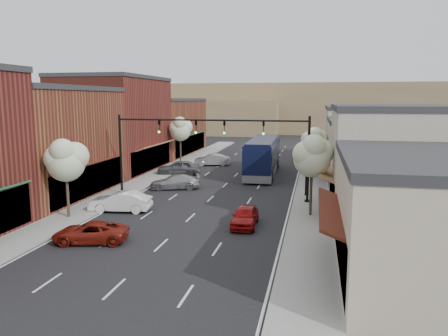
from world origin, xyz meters
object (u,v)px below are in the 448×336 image
Objects in this scene: tree_right_far at (314,140)px; parked_car_b at (120,202)px; signal_mast_right at (279,146)px; lamp_post_near at (306,162)px; parked_car_c at (175,182)px; parked_car_d at (179,168)px; signal_mast_left at (146,143)px; lamp_post_far at (310,142)px; coach_bus at (263,156)px; parked_car_e at (212,160)px; tree_right_near at (313,155)px; parked_car_a at (90,232)px; tree_left_far at (180,129)px; tree_left_near at (66,159)px; red_hatchback at (245,216)px.

tree_right_far is 22.51m from parked_car_b.
lamp_post_near is (2.18, 2.50, -1.62)m from signal_mast_right.
parked_car_c is 0.97× the size of parked_car_d.
tree_right_far is at bearing 40.54° from signal_mast_left.
parked_car_d is (-14.00, -9.24, -2.19)m from lamp_post_far.
lamp_post_far is 0.93× the size of parked_car_d.
signal_mast_left is at bearing 180.00° from signal_mast_right.
signal_mast_right is 13.36m from coach_bus.
signal_mast_right reaches higher than parked_car_e.
parked_car_b is 8.81m from parked_car_c.
lamp_post_near is at bearing 10.56° from signal_mast_left.
parked_car_c is at bearing -127.75° from coach_bus.
parked_car_a is at bearing -146.36° from tree_right_near.
coach_bus reaches higher than parked_car_c.
tree_left_far is at bearing 177.55° from parked_car_c.
tree_right_near is at bearing -16.19° from signal_mast_left.
coach_bus is (-4.92, -7.18, -0.94)m from lamp_post_far.
parked_car_d is (-2.00, 23.16, 0.21)m from parked_car_a.
parked_car_a is at bearing -110.32° from lamp_post_far.
tree_right_far is (2.73, 11.95, -0.63)m from signal_mast_right.
signal_mast_left is (-11.24, 0.00, 0.00)m from signal_mast_right.
parked_car_b is at bearing 44.36° from tree_left_near.
coach_bus reaches higher than red_hatchback.
signal_mast_right is 20.93m from parked_car_e.
parked_car_d reaches higher than parked_car_b.
tree_left_near is at bearing -20.60° from parked_car_e.
tree_right_near is at bearing -73.28° from coach_bus.
signal_mast_left is 1.85× the size of lamp_post_near.
red_hatchback is 0.83× the size of parked_car_d.
coach_bus is at bearing 107.96° from tree_right_near.
parked_car_a is (-12.55, -24.35, -3.39)m from tree_right_far.
tree_right_near is at bearing 88.92° from parked_car_b.
signal_mast_right reaches higher than tree_left_far.
parked_car_e is (-9.82, 18.06, -3.89)m from signal_mast_right.
signal_mast_right is at bearing 76.47° from red_hatchback.
tree_right_far is 9.51m from lamp_post_near.
tree_left_far is at bearing 98.35° from signal_mast_left.
tree_right_far reaches higher than parked_car_e.
parked_car_a is at bearing -82.39° from tree_left_far.
tree_left_far is 30.88m from parked_car_a.
lamp_post_far is at bearing 126.48° from parked_car_c.
tree_left_near reaches higher than parked_car_a.
signal_mast_right is 8.38m from red_hatchback.
tree_right_near is 17.08m from tree_left_near.
lamp_post_near is 1.00× the size of lamp_post_far.
tree_left_near is 19.23m from parked_car_d.
tree_right_near is 15.01m from parked_car_c.
signal_mast_right is 3.69m from lamp_post_near.
coach_bus is 11.97m from parked_car_c.
signal_mast_right is 22.68m from tree_left_far.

